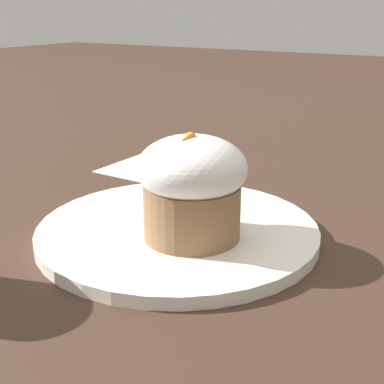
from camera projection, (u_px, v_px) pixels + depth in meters
name	position (u px, v px, depth m)	size (l,w,h in m)	color
ground_plane	(178.00, 236.00, 0.50)	(4.00, 4.00, 0.00)	#3D281E
dessert_plate	(178.00, 231.00, 0.50)	(0.26, 0.26, 0.01)	white
carrot_cake	(192.00, 186.00, 0.46)	(0.09, 0.09, 0.09)	olive
spoon	(178.00, 210.00, 0.52)	(0.07, 0.11, 0.01)	silver
paper_napkin	(157.00, 166.00, 0.71)	(0.13, 0.12, 0.00)	white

